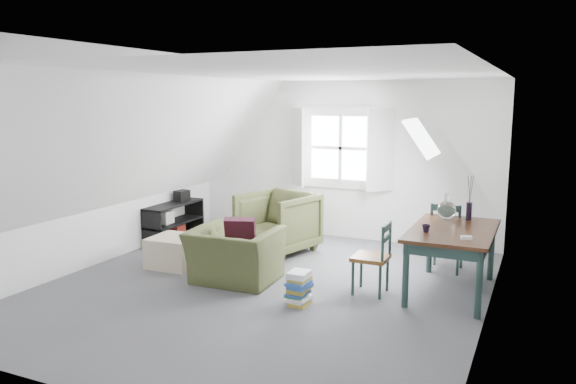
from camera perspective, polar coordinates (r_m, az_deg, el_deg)
The scene contains 24 objects.
floor at distance 6.79m, azimuth -2.52°, elevation -9.67°, with size 5.50×5.50×0.00m, color #505056.
ceiling at distance 6.42m, azimuth -2.69°, elevation 11.91°, with size 5.50×5.50×0.00m, color white.
wall_back at distance 9.00m, azimuth 5.45°, elevation 3.22°, with size 5.00×5.00×0.00m, color white.
wall_front at distance 4.28m, azimuth -19.75°, elevation -4.30°, with size 5.00×5.00×0.00m, color white.
wall_left at distance 7.94m, azimuth -18.87°, elevation 1.91°, with size 5.50×5.50×0.00m, color white.
wall_right at distance 5.80m, azimuth 19.93°, elevation -0.79°, with size 5.50×5.50×0.00m, color white.
slope_left at distance 7.27m, azimuth -13.61°, elevation 5.66°, with size 5.50×5.50×0.00m, color white.
slope_right at distance 5.89m, azimuth 10.95°, elevation 4.90°, with size 5.50×5.50×0.00m, color white.
dormer_window at distance 8.91m, azimuth 5.31°, elevation 4.45°, with size 1.71×0.35×1.30m.
skylight at distance 7.15m, azimuth 13.45°, elevation 5.37°, with size 0.55×0.75×0.04m, color white.
armchair_near at distance 7.03m, azimuth -5.41°, elevation -9.04°, with size 1.02×0.89×0.66m, color #3E4323.
armchair_far at distance 8.29m, azimuth -1.05°, elevation -6.08°, with size 0.95×0.97×0.89m, color #3E4323.
throw_pillow at distance 6.99m, azimuth -4.87°, elevation -4.09°, with size 0.38×0.11×0.38m, color #3B101F.
ottoman at distance 7.71m, azimuth -11.42°, elevation -5.93°, with size 0.60×0.60×0.40m, color #BFAB90.
dining_table at distance 6.70m, azimuth 16.39°, elevation -4.43°, with size 0.91×1.52×0.76m.
demijohn at distance 7.11m, azimuth 15.82°, elevation -1.71°, with size 0.23×0.23×0.32m.
vase_twigs at distance 7.18m, azimuth 17.91°, elevation -1.78°, with size 0.07×0.08×0.55m.
cup at distance 6.43m, azimuth 13.83°, elevation -3.99°, with size 0.09×0.09×0.09m, color black.
paper_box at distance 6.22m, azimuth 17.66°, elevation -4.45°, with size 0.11×0.07×0.04m, color white.
dining_chair_far at distance 7.56m, azimuth 15.79°, elevation -4.28°, with size 0.43×0.43×0.91m.
dining_chair_near at distance 6.54m, azimuth 8.69°, elevation -6.52°, with size 0.39×0.39×0.84m.
media_shelf at distance 9.05m, azimuth -11.71°, elevation -3.21°, with size 0.39×1.16×0.59m.
electronics_box at distance 9.20m, azimuth -10.73°, elevation -0.40°, with size 0.17×0.23×0.18m, color black.
magazine_stack at distance 6.21m, azimuth 1.13°, elevation -9.74°, with size 0.27×0.33×0.37m.
Camera 1 is at (2.94, -5.70, 2.23)m, focal length 35.00 mm.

